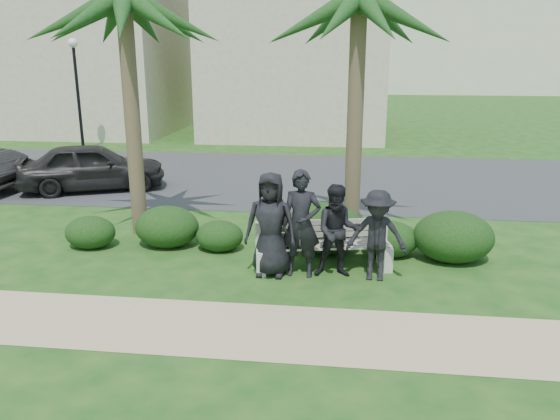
% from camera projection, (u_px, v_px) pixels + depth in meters
% --- Properties ---
extents(ground, '(160.00, 160.00, 0.00)m').
position_uv_depth(ground, '(258.00, 278.00, 9.27)').
color(ground, '#154313').
rests_on(ground, ground).
extents(footpath, '(30.00, 1.60, 0.01)m').
position_uv_depth(footpath, '(238.00, 329.00, 7.56)').
color(footpath, tan).
rests_on(footpath, ground).
extents(asphalt_street, '(160.00, 8.00, 0.01)m').
position_uv_depth(asphalt_street, '(299.00, 178.00, 16.91)').
color(asphalt_street, '#2D2D30').
rests_on(asphalt_street, ground).
extents(stucco_bldg_left, '(10.40, 8.40, 7.30)m').
position_uv_depth(stucco_bldg_left, '(75.00, 55.00, 26.86)').
color(stucco_bldg_left, tan).
rests_on(stucco_bldg_left, ground).
extents(stucco_bldg_right, '(8.40, 8.40, 7.30)m').
position_uv_depth(stucco_bldg_right, '(297.00, 55.00, 25.58)').
color(stucco_bldg_right, tan).
rests_on(stucco_bldg_right, ground).
extents(street_lamp, '(0.36, 0.36, 4.29)m').
position_uv_depth(street_lamp, '(76.00, 75.00, 20.97)').
color(street_lamp, black).
rests_on(street_lamp, ground).
extents(park_bench, '(2.47, 1.01, 0.83)m').
position_uv_depth(park_bench, '(323.00, 249.00, 9.59)').
color(park_bench, gray).
rests_on(park_bench, ground).
extents(man_a, '(0.91, 0.62, 1.80)m').
position_uv_depth(man_a, '(271.00, 225.00, 9.21)').
color(man_a, black).
rests_on(man_a, ground).
extents(man_b, '(0.70, 0.48, 1.84)m').
position_uv_depth(man_b, '(301.00, 224.00, 9.18)').
color(man_b, black).
rests_on(man_b, ground).
extents(man_c, '(0.82, 0.66, 1.61)m').
position_uv_depth(man_c, '(338.00, 231.00, 9.18)').
color(man_c, black).
rests_on(man_c, ground).
extents(man_d, '(1.05, 0.66, 1.55)m').
position_uv_depth(man_d, '(377.00, 236.00, 9.04)').
color(man_d, black).
rests_on(man_d, ground).
extents(hedge_a, '(0.99, 0.82, 0.64)m').
position_uv_depth(hedge_a, '(90.00, 231.00, 10.72)').
color(hedge_a, black).
rests_on(hedge_a, ground).
extents(hedge_b, '(1.27, 1.05, 0.83)m').
position_uv_depth(hedge_b, '(167.00, 225.00, 10.78)').
color(hedge_b, black).
rests_on(hedge_b, ground).
extents(hedge_c, '(0.92, 0.76, 0.60)m').
position_uv_depth(hedge_c, '(220.00, 235.00, 10.56)').
color(hedge_c, black).
rests_on(hedge_c, ground).
extents(hedge_d, '(1.51, 1.25, 0.99)m').
position_uv_depth(hedge_d, '(323.00, 226.00, 10.45)').
color(hedge_d, black).
rests_on(hedge_d, ground).
extents(hedge_e, '(1.05, 0.86, 0.68)m').
position_uv_depth(hedge_e, '(390.00, 238.00, 10.27)').
color(hedge_e, black).
rests_on(hedge_e, ground).
extents(hedge_f, '(1.46, 1.21, 0.95)m').
position_uv_depth(hedge_f, '(453.00, 235.00, 10.00)').
color(hedge_f, black).
rests_on(hedge_f, ground).
extents(palm_left, '(3.00, 3.00, 5.56)m').
position_uv_depth(palm_left, '(124.00, 4.00, 10.43)').
color(palm_left, brown).
rests_on(palm_left, ground).
extents(palm_right, '(3.00, 3.00, 5.54)m').
position_uv_depth(palm_right, '(359.00, 5.00, 10.29)').
color(palm_right, brown).
rests_on(palm_right, ground).
extents(car_a, '(4.21, 2.95, 1.33)m').
position_uv_depth(car_a, '(92.00, 167.00, 15.20)').
color(car_a, black).
rests_on(car_a, ground).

